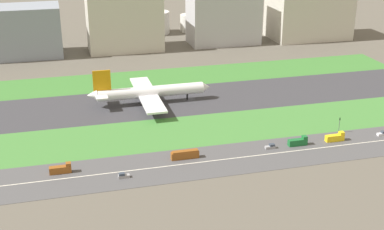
{
  "coord_description": "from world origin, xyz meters",
  "views": [
    {
      "loc": [
        -66.29,
        -256.98,
        97.09
      ],
      "look_at": [
        -8.43,
        -36.5,
        6.0
      ],
      "focal_mm": 49.31,
      "sensor_mm": 36.0,
      "label": 1
    }
  ],
  "objects": [
    {
      "name": "highway",
      "position": [
        0.0,
        -73.0,
        0.05
      ],
      "size": [
        280.0,
        28.0,
        0.1
      ],
      "primitive_type": "cube",
      "color": "#4C4C4F",
      "rests_on": "ground_plane"
    },
    {
      "name": "highway_centerline",
      "position": [
        0.0,
        -73.0,
        0.11
      ],
      "size": [
        266.0,
        0.5,
        0.01
      ],
      "primitive_type": "cube",
      "color": "silver",
      "rests_on": "highway"
    },
    {
      "name": "terminal_building",
      "position": [
        -90.0,
        114.0,
        17.12
      ],
      "size": [
        54.85,
        32.15,
        34.24
      ],
      "primitive_type": "cube",
      "color": "gray",
      "rests_on": "ground_plane"
    },
    {
      "name": "truck_2",
      "position": [
        30.9,
        -68.0,
        1.67
      ],
      "size": [
        8.4,
        2.5,
        4.0
      ],
      "color": "#19662D",
      "rests_on": "highway"
    },
    {
      "name": "car_1",
      "position": [
        -46.47,
        -78.0,
        0.92
      ],
      "size": [
        4.4,
        1.8,
        2.0
      ],
      "rotation": [
        0.0,
        0.0,
        3.14
      ],
      "color": "#99999E",
      "rests_on": "highway"
    },
    {
      "name": "office_tower",
      "position": [
        55.22,
        114.0,
        19.56
      ],
      "size": [
        51.24,
        27.7,
        39.12
      ],
      "primitive_type": "cube",
      "color": "#B2B2B7",
      "rests_on": "ground_plane"
    },
    {
      "name": "runway",
      "position": [
        0.0,
        0.0,
        0.05
      ],
      "size": [
        280.0,
        46.0,
        0.1
      ],
      "primitive_type": "cube",
      "color": "#38383D",
      "rests_on": "ground_plane"
    },
    {
      "name": "fuel_tank_centre",
      "position": [
        41.52,
        159.0,
        6.91
      ],
      "size": [
        16.71,
        16.71,
        13.82
      ],
      "primitive_type": "cylinder",
      "color": "silver",
      "rests_on": "ground_plane"
    },
    {
      "name": "car_2",
      "position": [
        72.4,
        -68.0,
        0.92
      ],
      "size": [
        4.4,
        1.8,
        2.0
      ],
      "color": "silver",
      "rests_on": "highway"
    },
    {
      "name": "traffic_light",
      "position": [
        54.91,
        -60.01,
        4.29
      ],
      "size": [
        0.36,
        0.5,
        7.2
      ],
      "color": "#4C4C51",
      "rests_on": "highway"
    },
    {
      "name": "grass_median_north",
      "position": [
        0.0,
        41.0,
        0.05
      ],
      "size": [
        280.0,
        36.0,
        0.1
      ],
      "primitive_type": "cube",
      "color": "#3D7A33",
      "rests_on": "ground_plane"
    },
    {
      "name": "hangar_building",
      "position": [
        -18.57,
        114.0,
        20.03
      ],
      "size": [
        51.76,
        31.03,
        40.06
      ],
      "primitive_type": "cube",
      "color": "beige",
      "rests_on": "ground_plane"
    },
    {
      "name": "fuel_tank_west",
      "position": [
        12.17,
        159.0,
        8.8
      ],
      "size": [
        22.91,
        22.91,
        17.61
      ],
      "primitive_type": "cylinder",
      "color": "silver",
      "rests_on": "ground_plane"
    },
    {
      "name": "ground_plane",
      "position": [
        0.0,
        0.0,
        0.0
      ],
      "size": [
        800.0,
        800.0,
        0.0
      ],
      "primitive_type": "plane",
      "color": "#5B564C"
    },
    {
      "name": "cargo_warehouse",
      "position": [
        124.46,
        114.0,
        19.71
      ],
      "size": [
        59.27,
        37.32,
        39.42
      ],
      "primitive_type": "cube",
      "color": "beige",
      "rests_on": "ground_plane"
    },
    {
      "name": "grass_median_south",
      "position": [
        0.0,
        -41.0,
        0.05
      ],
      "size": [
        280.0,
        36.0,
        0.1
      ],
      "primitive_type": "cube",
      "color": "#427F38",
      "rests_on": "ground_plane"
    },
    {
      "name": "airliner",
      "position": [
        -22.75,
        0.0,
        6.23
      ],
      "size": [
        65.0,
        56.0,
        19.7
      ],
      "color": "white",
      "rests_on": "runway"
    },
    {
      "name": "truck_1",
      "position": [
        48.68,
        -68.0,
        1.67
      ],
      "size": [
        8.4,
        2.5,
        4.0
      ],
      "color": "yellow",
      "rests_on": "highway"
    },
    {
      "name": "bus_0",
      "position": [
        -19.69,
        -68.0,
        1.82
      ],
      "size": [
        11.6,
        2.5,
        3.5
      ],
      "color": "brown",
      "rests_on": "highway"
    },
    {
      "name": "car_0",
      "position": [
        18.11,
        -68.0,
        0.92
      ],
      "size": [
        4.4,
        1.8,
        2.0
      ],
      "color": "#99999E",
      "rests_on": "highway"
    },
    {
      "name": "truck_0",
      "position": [
        -69.32,
        -68.0,
        1.67
      ],
      "size": [
        8.4,
        2.5,
        4.0
      ],
      "color": "brown",
      "rests_on": "highway"
    }
  ]
}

